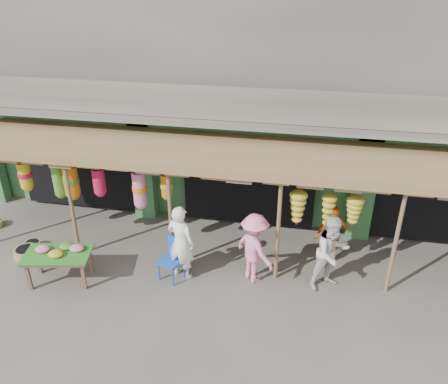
% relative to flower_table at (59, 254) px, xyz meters
% --- Properties ---
extents(ground, '(80.00, 80.00, 0.00)m').
position_rel_flower_table_xyz_m(ground, '(3.86, 1.25, -0.72)').
color(ground, '#514C47').
rests_on(ground, ground).
extents(building, '(16.40, 6.80, 7.00)m').
position_rel_flower_table_xyz_m(building, '(3.86, 6.12, 2.65)').
color(building, gray).
rests_on(building, ground).
extents(awning, '(14.00, 2.70, 2.79)m').
position_rel_flower_table_xyz_m(awning, '(3.70, 2.05, 1.86)').
color(awning, brown).
rests_on(awning, ground).
extents(flower_table, '(1.63, 1.16, 0.89)m').
position_rel_flower_table_xyz_m(flower_table, '(0.00, 0.00, 0.00)').
color(flower_table, brown).
rests_on(flower_table, ground).
extents(blue_chair, '(0.63, 0.64, 1.01)m').
position_rel_flower_table_xyz_m(blue_chair, '(2.51, 0.64, -0.15)').
color(blue_chair, '#1C46B8').
rests_on(blue_chair, ground).
extents(basket_mid, '(0.61, 0.61, 0.22)m').
position_rel_flower_table_xyz_m(basket_mid, '(-1.41, 0.68, -0.60)').
color(basket_mid, olive).
rests_on(basket_mid, ground).
extents(basket_right, '(0.43, 0.43, 0.19)m').
position_rel_flower_table_xyz_m(basket_right, '(-1.46, 1.04, -0.62)').
color(basket_right, olive).
rests_on(basket_right, ground).
extents(person_front, '(0.78, 0.63, 1.86)m').
position_rel_flower_table_xyz_m(person_front, '(2.68, 0.71, 0.21)').
color(person_front, white).
rests_on(person_front, ground).
extents(person_right, '(1.11, 1.06, 1.81)m').
position_rel_flower_table_xyz_m(person_right, '(6.07, 0.99, 0.19)').
color(person_right, silver).
rests_on(person_right, ground).
extents(person_vendor, '(0.97, 0.72, 1.54)m').
position_rel_flower_table_xyz_m(person_vendor, '(6.11, 1.99, 0.05)').
color(person_vendor, orange).
rests_on(person_vendor, ground).
extents(person_shopper, '(1.26, 1.20, 1.71)m').
position_rel_flower_table_xyz_m(person_shopper, '(4.36, 0.90, 0.14)').
color(person_shopper, pink).
rests_on(person_shopper, ground).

